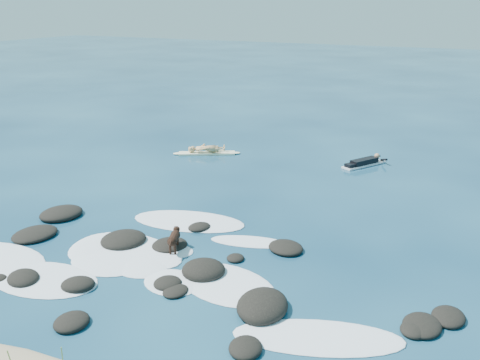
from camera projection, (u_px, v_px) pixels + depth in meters
The scene contains 6 objects.
ground at pixel (213, 250), 16.28m from camera, with size 160.00×160.00×0.00m, color #0A2642.
reef_rocks at pixel (162, 263), 15.29m from camera, with size 14.64×7.19×0.54m.
breaking_foam at pixel (144, 262), 15.52m from camera, with size 13.58×7.72×0.12m.
standing_surfer_rig at pixel (207, 140), 26.24m from camera, with size 3.06×1.91×1.90m.
paddling_surfer_rig at pixel (365, 162), 24.60m from camera, with size 1.77×2.47×0.45m.
dog at pixel (174, 238), 16.02m from camera, with size 0.55×1.08×0.72m.
Camera 1 is at (7.39, -12.79, 7.22)m, focal length 40.00 mm.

